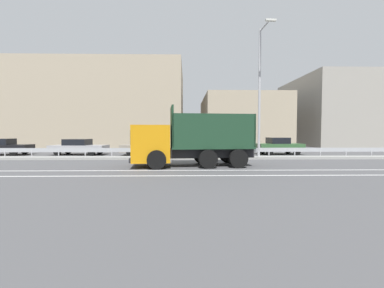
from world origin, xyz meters
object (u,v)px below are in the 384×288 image
at_px(parked_car_2, 1,147).
at_px(parked_car_5, 223,146).
at_px(street_lamp_1, 260,88).
at_px(parked_car_4, 150,147).
at_px(dump_truck, 178,145).
at_px(median_road_sign, 234,141).
at_px(parked_car_6, 279,146).
at_px(parked_car_3, 79,147).

height_order(parked_car_2, parked_car_5, parked_car_5).
relative_size(street_lamp_1, parked_car_4, 1.96).
bearing_deg(dump_truck, median_road_sign, -50.39).
bearing_deg(parked_car_6, street_lamp_1, -39.35).
xyz_separation_m(street_lamp_1, parked_car_4, (-8.60, 3.46, -4.53)).
distance_m(parked_car_2, parked_car_3, 6.70).
relative_size(parked_car_3, parked_car_6, 1.19).
distance_m(median_road_sign, street_lamp_1, 4.32).
bearing_deg(parked_car_6, parked_car_2, -93.38).
relative_size(median_road_sign, parked_car_2, 0.53).
relative_size(dump_truck, parked_car_3, 1.48).
xyz_separation_m(parked_car_2, parked_car_3, (6.70, 0.12, -0.02)).
bearing_deg(parked_car_2, parked_car_3, 87.83).
distance_m(median_road_sign, parked_car_5, 3.77).
distance_m(dump_truck, parked_car_2, 17.53).
height_order(dump_truck, parked_car_6, dump_truck).
distance_m(parked_car_2, parked_car_6, 24.58).
xyz_separation_m(parked_car_4, parked_car_6, (11.54, 0.67, 0.03)).
height_order(parked_car_3, parked_car_4, parked_car_4).
height_order(street_lamp_1, parked_car_3, street_lamp_1).
xyz_separation_m(parked_car_2, parked_car_4, (13.04, -0.43, 0.01)).
relative_size(dump_truck, parked_car_4, 1.49).
bearing_deg(parked_car_3, parked_car_2, -85.38).
bearing_deg(parked_car_3, dump_truck, 52.87).
relative_size(dump_truck, parked_car_6, 1.76).
bearing_deg(parked_car_6, parked_car_4, -90.60).
distance_m(dump_truck, parked_car_4, 7.76).
height_order(street_lamp_1, parked_car_5, street_lamp_1).
distance_m(dump_truck, parked_car_5, 8.63).
xyz_separation_m(dump_truck, median_road_sign, (4.03, 4.07, 0.11)).
xyz_separation_m(street_lamp_1, parked_car_6, (2.94, 4.13, -4.50)).
distance_m(dump_truck, parked_car_3, 11.96).
xyz_separation_m(parked_car_2, parked_car_5, (19.45, 0.10, 0.08)).
relative_size(median_road_sign, parked_car_4, 0.53).
relative_size(street_lamp_1, parked_car_2, 1.96).
relative_size(parked_car_5, parked_car_6, 1.17).
bearing_deg(parked_car_5, parked_car_6, -84.72).
bearing_deg(parked_car_5, dump_truck, 158.25).
relative_size(parked_car_4, parked_car_5, 1.01).
bearing_deg(median_road_sign, parked_car_6, 38.79).
xyz_separation_m(median_road_sign, parked_car_2, (-19.78, 3.61, -0.65)).
xyz_separation_m(parked_car_2, parked_car_6, (24.57, 0.24, 0.03)).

